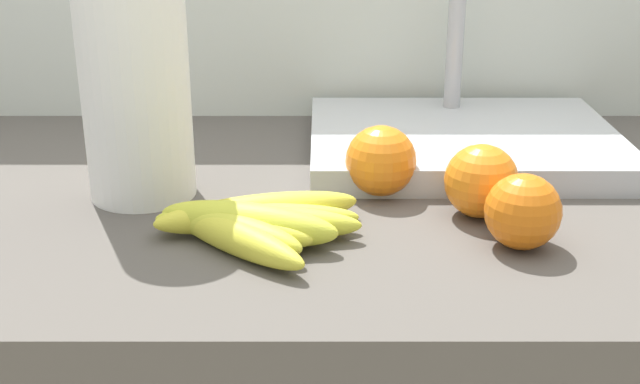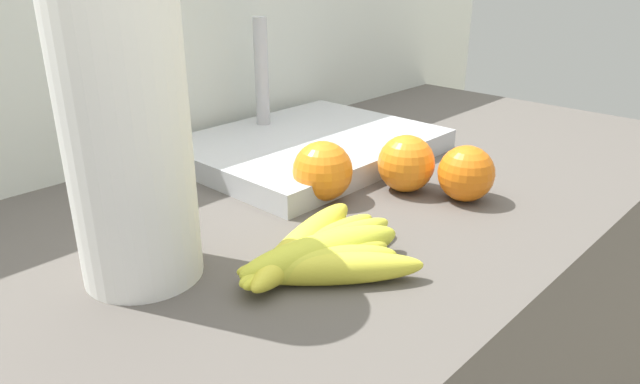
{
  "view_description": "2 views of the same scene",
  "coord_description": "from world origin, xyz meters",
  "px_view_note": "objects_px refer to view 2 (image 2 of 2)",
  "views": [
    {
      "loc": [
        -0.03,
        -0.9,
        1.27
      ],
      "look_at": [
        -0.03,
        -0.09,
        0.95
      ],
      "focal_mm": 46.43,
      "sensor_mm": 36.0,
      "label": 1
    },
    {
      "loc": [
        -0.5,
        -0.5,
        1.23
      ],
      "look_at": [
        -0.03,
        -0.06,
        0.96
      ],
      "focal_mm": 32.54,
      "sensor_mm": 36.0,
      "label": 2
    }
  ],
  "objects_px": {
    "orange_front": "(323,171)",
    "orange_back_right": "(466,174)",
    "orange_center": "(406,163)",
    "sink_basin": "(307,144)",
    "banana_bunch": "(319,254)",
    "paper_towel_roll": "(128,139)"
  },
  "relations": [
    {
      "from": "orange_front",
      "to": "orange_back_right",
      "type": "bearing_deg",
      "value": -47.19
    },
    {
      "from": "orange_back_right",
      "to": "orange_center",
      "type": "bearing_deg",
      "value": 108.72
    },
    {
      "from": "sink_basin",
      "to": "banana_bunch",
      "type": "bearing_deg",
      "value": -133.87
    },
    {
      "from": "orange_front",
      "to": "sink_basin",
      "type": "bearing_deg",
      "value": 50.92
    },
    {
      "from": "orange_center",
      "to": "sink_basin",
      "type": "relative_size",
      "value": 0.2
    },
    {
      "from": "orange_back_right",
      "to": "sink_basin",
      "type": "relative_size",
      "value": 0.19
    },
    {
      "from": "banana_bunch",
      "to": "sink_basin",
      "type": "xyz_separation_m",
      "value": [
        0.26,
        0.27,
        0.0
      ]
    },
    {
      "from": "banana_bunch",
      "to": "sink_basin",
      "type": "distance_m",
      "value": 0.38
    },
    {
      "from": "paper_towel_roll",
      "to": "sink_basin",
      "type": "distance_m",
      "value": 0.44
    },
    {
      "from": "orange_back_right",
      "to": "orange_front",
      "type": "bearing_deg",
      "value": 132.81
    },
    {
      "from": "orange_center",
      "to": "sink_basin",
      "type": "height_order",
      "value": "sink_basin"
    },
    {
      "from": "orange_center",
      "to": "paper_towel_roll",
      "type": "bearing_deg",
      "value": 170.53
    },
    {
      "from": "paper_towel_roll",
      "to": "orange_back_right",
      "type": "bearing_deg",
      "value": -19.35
    },
    {
      "from": "banana_bunch",
      "to": "orange_front",
      "type": "xyz_separation_m",
      "value": [
        0.14,
        0.13,
        0.02
      ]
    },
    {
      "from": "orange_back_right",
      "to": "paper_towel_roll",
      "type": "bearing_deg",
      "value": 160.65
    },
    {
      "from": "paper_towel_roll",
      "to": "orange_center",
      "type": "bearing_deg",
      "value": -9.47
    },
    {
      "from": "orange_front",
      "to": "sink_basin",
      "type": "distance_m",
      "value": 0.19
    },
    {
      "from": "banana_bunch",
      "to": "orange_center",
      "type": "relative_size",
      "value": 2.73
    },
    {
      "from": "orange_back_right",
      "to": "banana_bunch",
      "type": "bearing_deg",
      "value": 176.83
    },
    {
      "from": "banana_bunch",
      "to": "sink_basin",
      "type": "relative_size",
      "value": 0.55
    },
    {
      "from": "banana_bunch",
      "to": "orange_front",
      "type": "bearing_deg",
      "value": 41.4
    },
    {
      "from": "orange_front",
      "to": "orange_center",
      "type": "xyz_separation_m",
      "value": [
        0.1,
        -0.06,
        -0.0
      ]
    }
  ]
}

